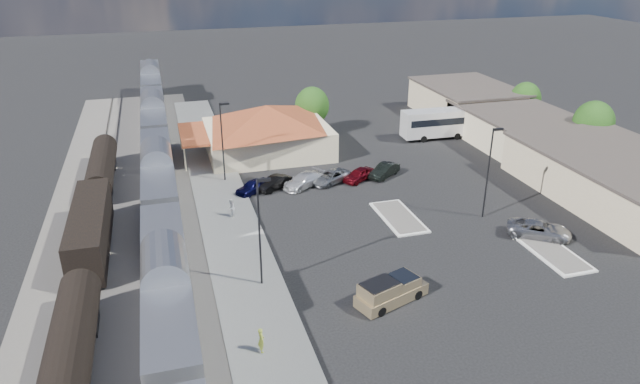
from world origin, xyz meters
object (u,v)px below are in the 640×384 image
object	(u,v)px
coach_bus	(446,121)
suv	(539,230)
station_depot	(267,129)
pickup_truck	(392,291)

from	to	relation	value
coach_bus	suv	bearing A→B (deg)	170.79
coach_bus	station_depot	bearing A→B (deg)	90.09
suv	coach_bus	distance (m)	29.08
suv	coach_bus	size ratio (longest dim) A/B	0.45
pickup_truck	station_depot	bearing A→B (deg)	-15.76
station_depot	pickup_truck	xyz separation A→B (m)	(2.43, -34.83, -2.20)
station_depot	coach_bus	bearing A→B (deg)	-1.51
station_depot	coach_bus	world-z (taller)	station_depot
station_depot	suv	distance (m)	34.98
station_depot	suv	xyz separation A→B (m)	(19.16, -29.17, -2.35)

